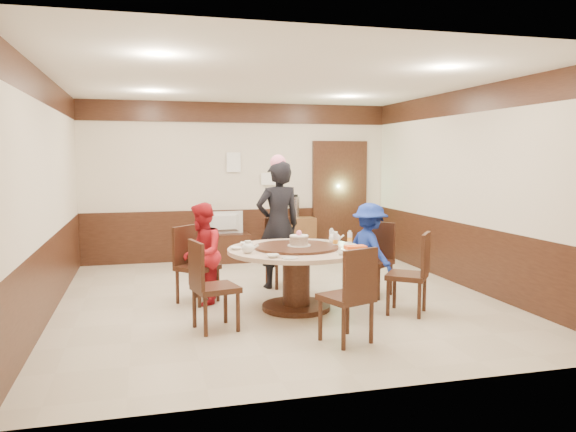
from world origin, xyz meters
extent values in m
plane|color=beige|center=(0.00, 0.00, 0.00)|extent=(6.00, 6.00, 0.00)
plane|color=white|center=(0.00, 0.00, 2.80)|extent=(6.00, 6.00, 0.00)
cube|color=beige|center=(0.00, 3.00, 1.40)|extent=(5.50, 0.04, 2.80)
cube|color=beige|center=(0.00, -3.00, 1.40)|extent=(5.50, 0.04, 2.80)
cube|color=beige|center=(-2.75, 0.00, 1.40)|extent=(0.04, 6.00, 2.80)
cube|color=beige|center=(2.75, 0.00, 1.40)|extent=(0.04, 6.00, 2.80)
cube|color=#341B10|center=(0.00, 0.00, 0.45)|extent=(5.50, 6.00, 0.90)
cube|color=#341B10|center=(0.00, 0.00, 2.62)|extent=(5.50, 6.00, 0.35)
cube|color=#341B10|center=(1.90, 2.95, 1.05)|extent=(1.05, 0.08, 2.18)
cube|color=#92E29D|center=(1.90, 2.97, 1.05)|extent=(0.88, 0.02, 2.05)
cylinder|color=#341B10|center=(0.10, -0.55, 0.03)|extent=(0.83, 0.83, 0.06)
cylinder|color=#341B10|center=(0.10, -0.55, 0.35)|extent=(0.33, 0.33, 0.65)
cylinder|color=#C9AB92|center=(0.10, -0.55, 0.72)|extent=(1.66, 1.66, 0.05)
cylinder|color=#341B10|center=(0.10, -0.55, 0.77)|extent=(1.01, 1.01, 0.03)
cube|color=#341B10|center=(1.26, -0.15, 0.45)|extent=(0.62, 0.62, 0.06)
cube|color=#341B10|center=(1.42, -0.02, 0.72)|extent=(0.30, 0.35, 0.50)
cube|color=#341B10|center=(1.26, -0.15, 0.21)|extent=(0.36, 0.36, 0.42)
cube|color=#341B10|center=(0.25, 0.70, 0.45)|extent=(0.51, 0.51, 0.06)
cube|color=#341B10|center=(0.21, 0.90, 0.72)|extent=(0.42, 0.11, 0.50)
cube|color=#341B10|center=(0.25, 0.70, 0.21)|extent=(0.36, 0.36, 0.42)
cube|color=#341B10|center=(-1.03, 0.08, 0.45)|extent=(0.62, 0.62, 0.06)
cube|color=#341B10|center=(-1.18, 0.23, 0.72)|extent=(0.33, 0.32, 0.50)
cube|color=#341B10|center=(-1.03, 0.08, 0.21)|extent=(0.36, 0.36, 0.42)
cube|color=#341B10|center=(-0.95, -1.11, 0.45)|extent=(0.53, 0.53, 0.06)
cube|color=#341B10|center=(-1.16, -1.16, 0.72)|extent=(0.14, 0.42, 0.50)
cube|color=#341B10|center=(-0.95, -1.11, 0.21)|extent=(0.36, 0.36, 0.42)
cube|color=#341B10|center=(0.25, -1.84, 0.45)|extent=(0.57, 0.57, 0.06)
cube|color=#341B10|center=(0.33, -2.04, 0.72)|extent=(0.41, 0.18, 0.50)
cube|color=#341B10|center=(0.25, -1.84, 0.21)|extent=(0.36, 0.36, 0.42)
cube|color=#341B10|center=(1.31, -1.05, 0.45)|extent=(0.62, 0.62, 0.06)
cube|color=#341B10|center=(1.48, -1.18, 0.72)|extent=(0.28, 0.36, 0.50)
cube|color=#341B10|center=(1.31, -1.05, 0.21)|extent=(0.36, 0.36, 0.42)
imported|color=black|center=(0.16, 0.64, 0.89)|extent=(0.71, 0.52, 1.79)
imported|color=red|center=(-0.98, 0.00, 0.64)|extent=(0.58, 0.69, 1.28)
imported|color=navy|center=(1.19, -0.21, 0.62)|extent=(0.63, 0.89, 1.25)
cylinder|color=white|center=(0.13, -0.56, 0.79)|extent=(0.28, 0.28, 0.01)
cylinder|color=gray|center=(0.13, -0.56, 0.84)|extent=(0.22, 0.22, 0.10)
cylinder|color=white|center=(0.13, -0.56, 0.90)|extent=(0.23, 0.23, 0.01)
sphere|color=pink|center=(0.13, -0.56, 0.94)|extent=(0.07, 0.07, 0.07)
ellipsoid|color=white|center=(-0.53, -0.74, 0.81)|extent=(0.17, 0.15, 0.13)
ellipsoid|color=white|center=(0.69, -0.26, 0.81)|extent=(0.17, 0.15, 0.13)
imported|color=white|center=(-0.44, -0.18, 0.77)|extent=(0.16, 0.16, 0.04)
imported|color=white|center=(0.48, -1.11, 0.77)|extent=(0.12, 0.12, 0.04)
imported|color=white|center=(-0.32, -1.08, 0.77)|extent=(0.14, 0.14, 0.04)
imported|color=white|center=(0.73, -0.69, 0.77)|extent=(0.15, 0.15, 0.05)
imported|color=white|center=(-0.62, -0.47, 0.77)|extent=(0.14, 0.14, 0.03)
imported|color=white|center=(0.27, 0.03, 0.77)|extent=(0.13, 0.13, 0.04)
cylinder|color=white|center=(-0.15, -1.20, 0.76)|extent=(0.18, 0.18, 0.01)
cylinder|color=white|center=(0.55, -0.05, 0.76)|extent=(0.18, 0.18, 0.01)
cube|color=white|center=(0.71, -0.91, 0.76)|extent=(0.30, 0.20, 0.02)
cube|color=#E6511A|center=(0.71, -0.91, 0.79)|extent=(0.24, 0.15, 0.04)
cylinder|color=silver|center=(0.58, -0.59, 0.83)|extent=(0.06, 0.06, 0.16)
cylinder|color=silver|center=(0.81, -0.46, 0.83)|extent=(0.06, 0.06, 0.16)
cylinder|color=silver|center=(0.67, -0.18, 0.83)|extent=(0.06, 0.06, 0.16)
cube|color=#341B10|center=(-0.30, 2.75, 0.25)|extent=(0.85, 0.45, 0.50)
imported|color=gray|center=(-0.30, 2.75, 0.70)|extent=(0.69, 0.14, 0.39)
cube|color=brown|center=(0.94, 2.78, 0.38)|extent=(0.80, 0.40, 0.75)
cylinder|color=silver|center=(0.99, 2.78, 0.94)|extent=(0.15, 0.15, 0.38)
cube|color=white|center=(-0.10, 2.96, 1.75)|extent=(0.25, 0.00, 0.35)
cube|color=white|center=(0.55, 2.96, 1.45)|extent=(0.30, 0.00, 0.22)
camera|label=1|loc=(-1.67, -6.98, 1.84)|focal=35.00mm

